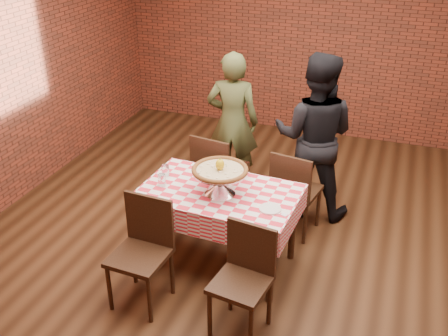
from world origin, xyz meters
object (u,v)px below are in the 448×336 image
(table, at_px, (220,228))
(condiment_caddy, at_px, (242,169))
(chair_near_left, at_px, (139,256))
(chair_far_right, at_px, (296,191))
(diner_black, at_px, (314,136))
(chair_far_left, at_px, (219,173))
(pizza, at_px, (220,170))
(pizza_stand, at_px, (220,182))
(water_glass_left, at_px, (162,180))
(chair_near_right, at_px, (240,286))
(water_glass_right, at_px, (165,171))
(diner_olive, at_px, (233,122))

(table, relative_size, condiment_caddy, 9.24)
(chair_near_left, relative_size, chair_far_right, 1.02)
(diner_black, bearing_deg, chair_far_left, 19.85)
(table, relative_size, diner_black, 0.77)
(pizza, relative_size, condiment_caddy, 3.31)
(condiment_caddy, bearing_deg, chair_near_left, -105.76)
(pizza_stand, xyz_separation_m, water_glass_left, (-0.52, -0.05, -0.05))
(chair_far_right, relative_size, diner_black, 0.52)
(condiment_caddy, height_order, chair_near_left, chair_near_left)
(chair_near_right, relative_size, diner_black, 0.51)
(pizza_stand, height_order, condiment_caddy, pizza_stand)
(chair_far_right, bearing_deg, chair_near_right, 97.20)
(pizza, distance_m, chair_near_left, 0.96)
(water_glass_left, bearing_deg, pizza, 4.96)
(pizza_stand, relative_size, chair_near_left, 0.52)
(chair_near_left, bearing_deg, chair_near_right, 0.53)
(pizza_stand, height_order, chair_far_left, pizza_stand)
(pizza, bearing_deg, table, 118.86)
(pizza_stand, bearing_deg, chair_far_right, 57.39)
(water_glass_left, bearing_deg, diner_black, 49.14)
(table, bearing_deg, water_glass_right, 170.37)
(condiment_caddy, bearing_deg, chair_far_right, 58.94)
(pizza_stand, xyz_separation_m, water_glass_right, (-0.57, 0.12, -0.05))
(table, bearing_deg, diner_olive, 104.29)
(diner_olive, bearing_deg, chair_far_right, 133.65)
(water_glass_right, relative_size, chair_near_left, 0.12)
(water_glass_right, bearing_deg, chair_near_left, -81.22)
(water_glass_right, relative_size, diner_black, 0.06)
(chair_near_right, bearing_deg, chair_near_left, -174.63)
(table, xyz_separation_m, chair_far_right, (0.52, 0.76, 0.07))
(pizza, relative_size, diner_olive, 0.30)
(table, height_order, chair_near_right, chair_near_right)
(chair_near_left, height_order, chair_near_right, chair_near_left)
(pizza, xyz_separation_m, chair_far_right, (0.50, 0.79, -0.53))
(chair_far_right, bearing_deg, diner_black, -87.65)
(water_glass_right, height_order, chair_near_right, chair_near_right)
(pizza_stand, height_order, chair_near_right, pizza_stand)
(table, xyz_separation_m, pizza_stand, (0.02, -0.03, 0.49))
(pizza_stand, bearing_deg, water_glass_right, 167.63)
(pizza_stand, bearing_deg, water_glass_left, -175.04)
(chair_near_right, bearing_deg, water_glass_left, 152.93)
(water_glass_left, xyz_separation_m, diner_olive, (0.14, 1.49, -0.02))
(water_glass_right, xyz_separation_m, chair_near_right, (0.99, -0.84, -0.37))
(pizza, xyz_separation_m, chair_far_left, (-0.32, 0.87, -0.52))
(chair_near_right, bearing_deg, chair_far_left, 123.56)
(chair_far_left, height_order, diner_olive, diner_olive)
(table, distance_m, chair_far_left, 0.89)
(pizza, bearing_deg, chair_far_right, 57.39)
(condiment_caddy, bearing_deg, pizza, -92.43)
(chair_near_right, distance_m, chair_far_left, 1.75)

